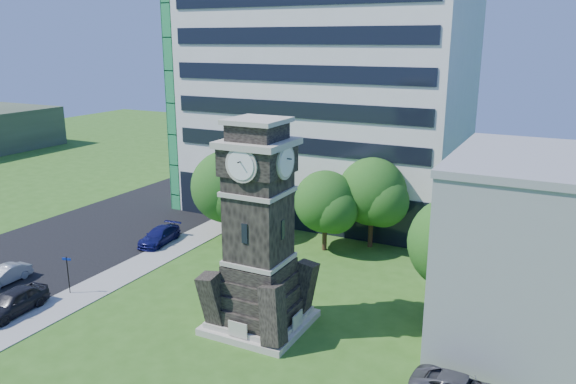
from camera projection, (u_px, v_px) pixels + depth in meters
The scene contains 14 objects.
ground at pixel (198, 329), 32.70m from camera, with size 160.00×160.00×0.00m, color #2F5C1A.
sidewalk at pixel (133, 269), 41.16m from camera, with size 3.00×70.00×0.06m, color gray.
street at pixel (51, 250), 44.90m from camera, with size 14.00×80.00×0.02m, color black.
clock_tower at pixel (259, 241), 31.71m from camera, with size 5.40×5.40×12.22m.
office_tall at pixel (327, 62), 52.58m from camera, with size 26.20×15.11×28.60m.
car_street_south at pixel (13, 302), 34.33m from camera, with size 1.82×4.53×1.54m, color black.
car_street_mid at pixel (5, 275), 38.63m from camera, with size 1.28×3.66×1.21m, color #9CA0A4.
car_street_north at pixel (159, 236), 46.24m from camera, with size 1.83×4.51×1.31m, color #121451.
park_bench at pixel (250, 327), 31.69m from camera, with size 2.05×0.55×1.06m.
street_sign at pixel (68, 271), 36.78m from camera, with size 0.63×0.06×2.61m.
tree_nw at pixel (228, 189), 47.41m from camera, with size 6.74×6.13×7.34m.
tree_nc at pixel (326, 204), 43.93m from camera, with size 5.39×4.90×6.49m.
tree_ne at pixel (373, 194), 44.47m from camera, with size 5.97×5.43×7.37m.
tree_east at pixel (457, 247), 31.43m from camera, with size 5.87×5.34×7.92m.
Camera 1 is at (18.07, -23.85, 16.26)m, focal length 35.00 mm.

